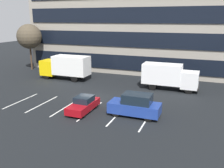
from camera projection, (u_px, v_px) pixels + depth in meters
ground_plane at (94, 98)px, 27.63m from camera, size 120.00×120.00×0.00m
office_building at (139, 6)px, 40.95m from camera, size 36.37×11.27×21.60m
lot_markings at (78, 109)px, 24.22m from camera, size 14.14×5.40×0.01m
box_truck_white at (169, 76)px, 30.45m from camera, size 6.95×2.30×3.22m
box_truck_yellow at (66, 66)px, 35.64m from camera, size 7.53×2.49×3.49m
sedan_maroon at (83, 104)px, 23.51m from camera, size 1.73×4.13×1.48m
suv_navy at (135, 105)px, 22.32m from camera, size 4.71×2.00×2.13m
bare_tree at (29, 37)px, 41.48m from camera, size 4.17×4.17×7.82m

